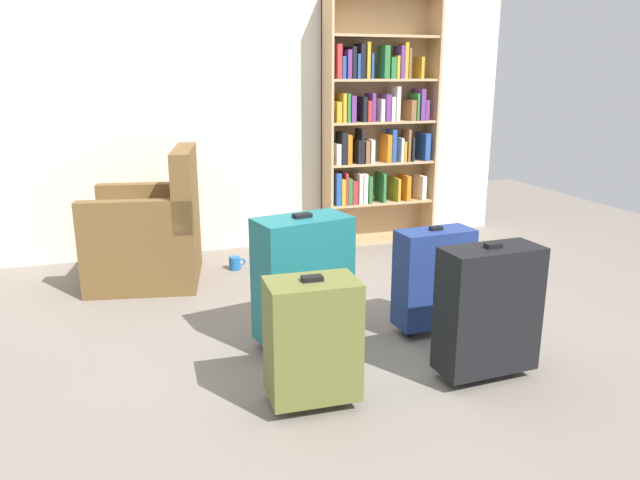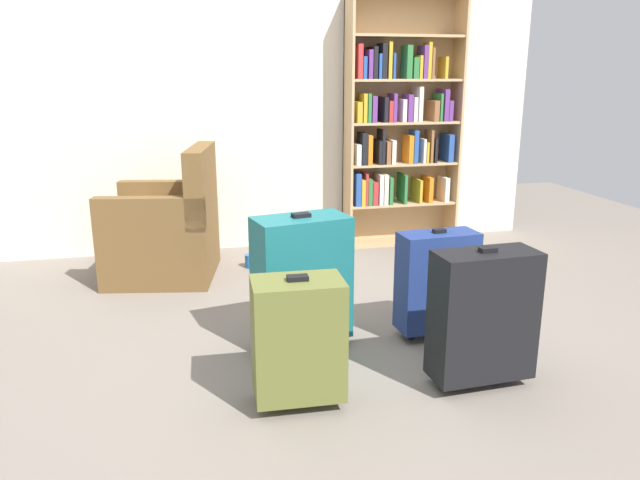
{
  "view_description": "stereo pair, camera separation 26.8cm",
  "coord_description": "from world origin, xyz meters",
  "views": [
    {
      "loc": [
        -0.79,
        -2.73,
        1.38
      ],
      "look_at": [
        0.14,
        0.11,
        0.55
      ],
      "focal_mm": 34.12,
      "sensor_mm": 36.0,
      "label": 1
    },
    {
      "loc": [
        -0.53,
        -2.8,
        1.38
      ],
      "look_at": [
        0.14,
        0.11,
        0.55
      ],
      "focal_mm": 34.12,
      "sensor_mm": 36.0,
      "label": 2
    }
  ],
  "objects": [
    {
      "name": "suitcase_olive",
      "position": [
        -0.1,
        -0.51,
        0.3
      ],
      "size": [
        0.39,
        0.25,
        0.58
      ],
      "color": "brown",
      "rests_on": "ground"
    },
    {
      "name": "back_wall",
      "position": [
        0.0,
        2.03,
        1.3
      ],
      "size": [
        4.71,
        0.1,
        2.6
      ],
      "primitive_type": "cube",
      "color": "beige",
      "rests_on": "ground"
    },
    {
      "name": "bookshelf",
      "position": [
        1.18,
        1.85,
        0.98
      ],
      "size": [
        0.92,
        0.25,
        1.96
      ],
      "color": "tan",
      "rests_on": "ground"
    },
    {
      "name": "ground_plane",
      "position": [
        0.0,
        0.0,
        0.0
      ],
      "size": [
        8.24,
        8.24,
        0.0
      ],
      "primitive_type": "plane",
      "color": "slate"
    },
    {
      "name": "armchair",
      "position": [
        -0.65,
        1.37,
        0.32
      ],
      "size": [
        0.82,
        0.82,
        0.9
      ],
      "color": "brown",
      "rests_on": "ground"
    },
    {
      "name": "suitcase_black",
      "position": [
        0.73,
        -0.53,
        0.34
      ],
      "size": [
        0.47,
        0.23,
        0.65
      ],
      "color": "black",
      "rests_on": "ground"
    },
    {
      "name": "suitcase_teal",
      "position": [
        0.03,
        0.07,
        0.37
      ],
      "size": [
        0.51,
        0.34,
        0.7
      ],
      "color": "#19666B",
      "rests_on": "ground"
    },
    {
      "name": "suitcase_navy_blue",
      "position": [
        0.75,
        0.02,
        0.31
      ],
      "size": [
        0.42,
        0.21,
        0.6
      ],
      "color": "navy",
      "rests_on": "ground"
    },
    {
      "name": "mug",
      "position": [
        -0.08,
        1.43,
        0.05
      ],
      "size": [
        0.12,
        0.08,
        0.1
      ],
      "color": "#1959A5",
      "rests_on": "ground"
    }
  ]
}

